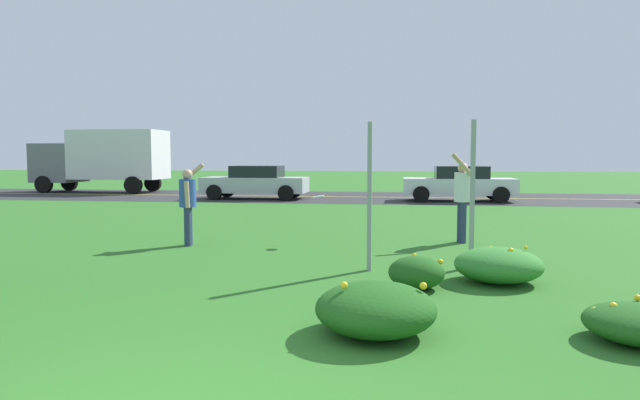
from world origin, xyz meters
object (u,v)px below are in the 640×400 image
object	(u,v)px
sign_post_by_roadside	(472,194)
person_catcher_white_shirt	(462,195)
person_thrower_blue_shirt	(188,200)
car_white_center_left	(459,183)
car_silver_center_right	(256,182)
sign_post_near_path	(370,197)
box_truck_gray	(103,158)
frisbee_white	(318,197)

from	to	relation	value
sign_post_by_roadside	person_catcher_white_shirt	xyz separation A→B (m)	(0.14, 2.73, -0.18)
person_thrower_blue_shirt	car_white_center_left	xyz separation A→B (m)	(6.71, 12.65, -0.20)
person_catcher_white_shirt	car_white_center_left	bearing A→B (deg)	84.35
person_thrower_blue_shirt	car_silver_center_right	bearing A→B (deg)	98.70
sign_post_near_path	car_white_center_left	world-z (taller)	sign_post_near_path
person_catcher_white_shirt	box_truck_gray	bearing A→B (deg)	138.02
person_catcher_white_shirt	frisbee_white	bearing A→B (deg)	-168.42
sign_post_by_roadside	box_truck_gray	xyz separation A→B (m)	(-16.45, 17.65, 0.60)
car_silver_center_right	box_truck_gray	xyz separation A→B (m)	(-9.07, 3.47, 1.06)
person_thrower_blue_shirt	car_silver_center_right	world-z (taller)	person_thrower_blue_shirt
box_truck_gray	car_silver_center_right	bearing A→B (deg)	-20.95
box_truck_gray	person_catcher_white_shirt	bearing A→B (deg)	-41.98
sign_post_near_path	car_white_center_left	distance (m)	14.92
person_thrower_blue_shirt	frisbee_white	bearing A→B (deg)	12.86
person_catcher_white_shirt	car_silver_center_right	xyz separation A→B (m)	(-7.52, 11.45, -0.28)
person_thrower_blue_shirt	box_truck_gray	bearing A→B (deg)	124.31
person_catcher_white_shirt	box_truck_gray	distance (m)	22.32
person_thrower_blue_shirt	car_silver_center_right	distance (m)	12.80
person_catcher_white_shirt	sign_post_by_roadside	bearing A→B (deg)	-92.94
frisbee_white	sign_post_by_roadside	bearing A→B (deg)	-36.74
sign_post_near_path	car_white_center_left	xyz separation A→B (m)	(2.91, 14.63, -0.44)
sign_post_by_roadside	car_silver_center_right	bearing A→B (deg)	117.48
box_truck_gray	sign_post_near_path	bearing A→B (deg)	-50.72
frisbee_white	car_silver_center_right	xyz separation A→B (m)	(-4.54, 12.06, -0.25)
person_thrower_blue_shirt	car_white_center_left	bearing A→B (deg)	62.06
frisbee_white	box_truck_gray	distance (m)	20.67
person_thrower_blue_shirt	car_white_center_left	world-z (taller)	person_thrower_blue_shirt
sign_post_near_path	person_thrower_blue_shirt	xyz separation A→B (m)	(-3.80, 1.98, -0.24)
sign_post_by_roadside	frisbee_white	world-z (taller)	sign_post_by_roadside
frisbee_white	sign_post_near_path	bearing A→B (deg)	-65.01
car_silver_center_right	sign_post_near_path	bearing A→B (deg)	-68.59
person_catcher_white_shirt	frisbee_white	xyz separation A→B (m)	(-2.98, -0.61, -0.03)
person_thrower_blue_shirt	box_truck_gray	distance (m)	19.54
car_silver_center_right	box_truck_gray	world-z (taller)	box_truck_gray
person_thrower_blue_shirt	person_catcher_white_shirt	bearing A→B (deg)	12.18
sign_post_near_path	frisbee_white	distance (m)	2.84
sign_post_near_path	sign_post_by_roadside	bearing A→B (deg)	15.43
box_truck_gray	sign_post_by_roadside	bearing A→B (deg)	-47.02
sign_post_near_path	car_white_center_left	bearing A→B (deg)	78.74
frisbee_white	car_silver_center_right	world-z (taller)	car_silver_center_right
person_catcher_white_shirt	car_white_center_left	size ratio (longest dim) A/B	0.42
frisbee_white	car_white_center_left	bearing A→B (deg)	71.18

